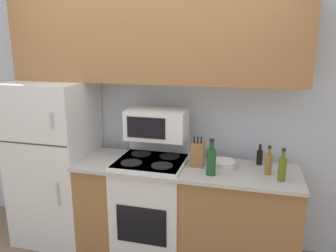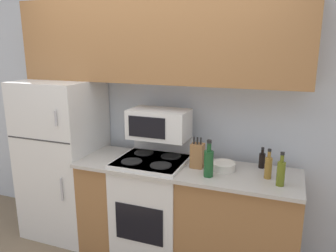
# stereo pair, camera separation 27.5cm
# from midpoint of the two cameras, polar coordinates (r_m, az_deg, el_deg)

# --- Properties ---
(wall_back) EXTENTS (8.00, 0.05, 2.55)m
(wall_back) POSITION_cam_midpoint_polar(r_m,az_deg,el_deg) (3.22, -4.07, 2.43)
(wall_back) COLOR silver
(wall_back) RESTS_ON ground_plane
(lower_cabinets) EXTENTS (1.91, 0.61, 0.90)m
(lower_cabinets) POSITION_cam_midpoint_polar(r_m,az_deg,el_deg) (3.03, 0.28, -14.91)
(lower_cabinets) COLOR #9E6B3D
(lower_cabinets) RESTS_ON ground_plane
(refrigerator) EXTENTS (0.72, 0.69, 1.59)m
(refrigerator) POSITION_cam_midpoint_polar(r_m,az_deg,el_deg) (3.47, -21.15, -5.91)
(refrigerator) COLOR white
(refrigerator) RESTS_ON ground_plane
(upper_cabinets) EXTENTS (2.63, 0.35, 0.73)m
(upper_cabinets) POSITION_cam_midpoint_polar(r_m,az_deg,el_deg) (2.97, -5.59, 14.57)
(upper_cabinets) COLOR #9E6B3D
(upper_cabinets) RESTS_ON refrigerator
(stove) EXTENTS (0.61, 0.59, 1.09)m
(stove) POSITION_cam_midpoint_polar(r_m,az_deg,el_deg) (3.09, -5.48, -13.75)
(stove) COLOR white
(stove) RESTS_ON ground_plane
(microwave) EXTENTS (0.53, 0.31, 0.26)m
(microwave) POSITION_cam_midpoint_polar(r_m,az_deg,el_deg) (2.93, -4.62, 0.29)
(microwave) COLOR white
(microwave) RESTS_ON stove
(knife_block) EXTENTS (0.11, 0.10, 0.27)m
(knife_block) POSITION_cam_midpoint_polar(r_m,az_deg,el_deg) (2.80, 2.37, -5.00)
(knife_block) COLOR #9E6B3D
(knife_block) RESTS_ON lower_cabinets
(bowl) EXTENTS (0.21, 0.21, 0.07)m
(bowl) POSITION_cam_midpoint_polar(r_m,az_deg,el_deg) (2.80, 6.88, -6.60)
(bowl) COLOR silver
(bowl) RESTS_ON lower_cabinets
(bottle_wine_green) EXTENTS (0.08, 0.08, 0.30)m
(bottle_wine_green) POSITION_cam_midpoint_polar(r_m,az_deg,el_deg) (2.62, 4.54, -6.11)
(bottle_wine_green) COLOR #194C23
(bottle_wine_green) RESTS_ON lower_cabinets
(bottle_vinegar) EXTENTS (0.06, 0.06, 0.24)m
(bottle_vinegar) POSITION_cam_midpoint_polar(r_m,az_deg,el_deg) (2.71, 14.34, -6.35)
(bottle_vinegar) COLOR olive
(bottle_vinegar) RESTS_ON lower_cabinets
(bottle_olive_oil) EXTENTS (0.06, 0.06, 0.26)m
(bottle_olive_oil) POSITION_cam_midpoint_polar(r_m,az_deg,el_deg) (2.61, 16.44, -7.11)
(bottle_olive_oil) COLOR #5B6619
(bottle_olive_oil) RESTS_ON lower_cabinets
(bottle_soy_sauce) EXTENTS (0.05, 0.05, 0.18)m
(bottle_soy_sauce) POSITION_cam_midpoint_polar(r_m,az_deg,el_deg) (2.93, 13.10, -5.26)
(bottle_soy_sauce) COLOR black
(bottle_soy_sauce) RESTS_ON lower_cabinets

